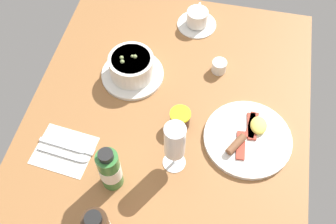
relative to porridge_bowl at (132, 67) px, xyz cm
name	(u,v)px	position (x,y,z in cm)	size (l,w,h in cm)	color
ground_plane	(165,127)	(15.84, 13.96, -5.70)	(110.00, 84.00, 3.00)	brown
porridge_bowl	(132,67)	(0.00, 0.00, 0.00)	(19.85, 19.85, 9.20)	silver
cutlery_setting	(66,151)	(30.14, -11.72, -3.94)	(15.14, 17.39, 0.90)	silver
coffee_cup	(197,19)	(-26.64, 16.26, -1.53)	(13.66, 13.66, 6.19)	silver
creamer_jug	(219,66)	(-7.73, 26.64, -2.08)	(5.68, 4.69, 4.75)	silver
wine_glass	(175,143)	(27.24, 19.07, 7.52)	(6.41, 6.41, 18.48)	white
jam_jar	(180,119)	(14.76, 18.25, -1.14)	(6.03, 6.03, 6.04)	#391F15
sauce_bottle_green	(110,169)	(36.03, 4.00, 3.24)	(5.83, 5.83, 16.32)	#337233
breakfast_plate	(248,137)	(15.44, 38.32, -3.29)	(25.26, 25.26, 3.70)	silver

